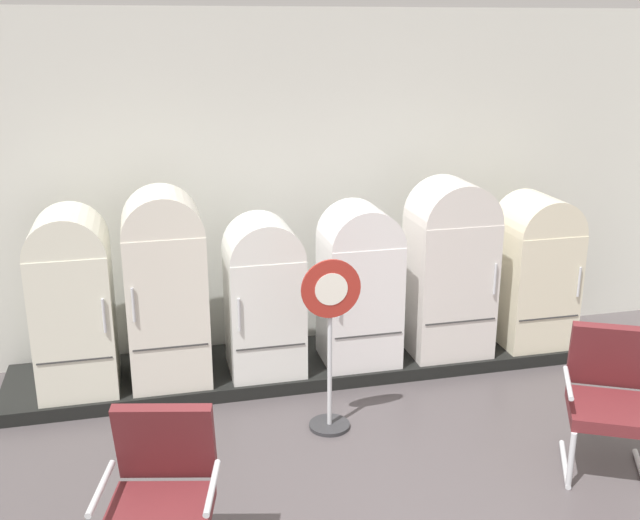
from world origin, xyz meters
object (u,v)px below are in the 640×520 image
object	(u,v)px
refrigerator_1	(166,281)
sign_stand	(330,349)
refrigerator_4	(450,263)
armchair_left	(161,491)
refrigerator_2	(264,291)
refrigerator_0	(73,296)
refrigerator_3	(359,280)
refrigerator_5	(535,266)
armchair_right	(610,393)

from	to	relation	value
refrigerator_1	sign_stand	size ratio (longest dim) A/B	1.18
refrigerator_4	armchair_left	xyz separation A→B (m)	(-2.66, -2.30, -0.40)
refrigerator_2	armchair_left	world-z (taller)	refrigerator_2
refrigerator_0	refrigerator_4	world-z (taller)	refrigerator_4
refrigerator_0	refrigerator_3	distance (m)	2.41
refrigerator_5	sign_stand	xyz separation A→B (m)	(-2.22, -0.95, -0.20)
sign_stand	refrigerator_3	bearing A→B (deg)	61.58
refrigerator_1	sign_stand	xyz separation A→B (m)	(1.17, -0.96, -0.32)
refrigerator_3	refrigerator_4	world-z (taller)	refrigerator_4
sign_stand	refrigerator_2	bearing A→B (deg)	110.44
armchair_left	armchair_right	size ratio (longest dim) A/B	1.00
refrigerator_0	armchair_left	bearing A→B (deg)	-75.79
refrigerator_4	armchair_right	xyz separation A→B (m)	(0.43, -1.87, -0.40)
refrigerator_3	sign_stand	world-z (taller)	refrigerator_3
refrigerator_1	refrigerator_2	size ratio (longest dim) A/B	1.20
refrigerator_4	sign_stand	bearing A→B (deg)	-145.58
refrigerator_1	armchair_right	distance (m)	3.53
refrigerator_5	armchair_right	size ratio (longest dim) A/B	1.40
refrigerator_5	armchair_right	bearing A→B (deg)	-103.17
armchair_right	refrigerator_3	bearing A→B (deg)	124.31
refrigerator_1	refrigerator_4	size ratio (longest dim) A/B	1.02
refrigerator_1	refrigerator_3	world-z (taller)	refrigerator_1
armchair_left	sign_stand	size ratio (longest dim) A/B	0.73
refrigerator_2	sign_stand	bearing A→B (deg)	-69.56
refrigerator_1	refrigerator_5	size ratio (longest dim) A/B	1.15
refrigerator_3	armchair_left	size ratio (longest dim) A/B	1.42
refrigerator_4	armchair_right	distance (m)	1.96
refrigerator_0	refrigerator_1	distance (m)	0.75
refrigerator_0	armchair_right	world-z (taller)	refrigerator_0
refrigerator_0	refrigerator_4	size ratio (longest dim) A/B	0.94
refrigerator_3	armchair_right	xyz separation A→B (m)	(1.28, -1.87, -0.31)
refrigerator_0	sign_stand	xyz separation A→B (m)	(1.91, -0.98, -0.25)
refrigerator_2	refrigerator_4	bearing A→B (deg)	-0.33
refrigerator_3	refrigerator_5	world-z (taller)	refrigerator_3
refrigerator_0	sign_stand	world-z (taller)	refrigerator_0
refrigerator_0	armchair_right	size ratio (longest dim) A/B	1.49
refrigerator_0	refrigerator_2	xyz separation A→B (m)	(1.56, -0.05, -0.08)
armchair_right	armchair_left	bearing A→B (deg)	-171.98
refrigerator_2	refrigerator_3	size ratio (longest dim) A/B	0.95
refrigerator_3	armchair_right	size ratio (longest dim) A/B	1.42
refrigerator_1	refrigerator_5	distance (m)	3.39
refrigerator_0	refrigerator_1	xyz separation A→B (m)	(0.74, -0.02, 0.07)
refrigerator_3	refrigerator_5	xyz separation A→B (m)	(1.72, 0.02, -0.01)
refrigerator_3	refrigerator_1	bearing A→B (deg)	179.02
refrigerator_3	armchair_right	distance (m)	2.28
refrigerator_4	sign_stand	xyz separation A→B (m)	(-1.35, -0.93, -0.30)
refrigerator_5	armchair_left	distance (m)	4.24
refrigerator_2	refrigerator_5	world-z (taller)	refrigerator_5
refrigerator_2	armchair_left	distance (m)	2.52
refrigerator_5	armchair_left	xyz separation A→B (m)	(-3.53, -2.32, -0.30)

